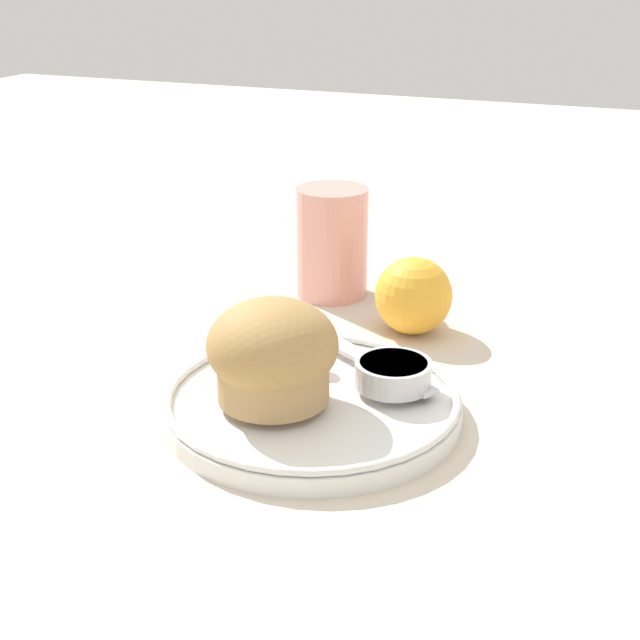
% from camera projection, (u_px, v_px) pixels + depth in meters
% --- Properties ---
extents(ground_plane, '(3.00, 3.00, 0.00)m').
position_uv_depth(ground_plane, '(321.00, 405.00, 0.67)').
color(ground_plane, beige).
extents(plate, '(0.22, 0.22, 0.02)m').
position_uv_depth(plate, '(312.00, 403.00, 0.65)').
color(plate, white).
rests_on(plate, ground_plane).
extents(muffin, '(0.09, 0.09, 0.07)m').
position_uv_depth(muffin, '(273.00, 354.00, 0.62)').
color(muffin, tan).
rests_on(muffin, plate).
extents(cream_ramekin, '(0.06, 0.06, 0.02)m').
position_uv_depth(cream_ramekin, '(393.00, 372.00, 0.65)').
color(cream_ramekin, silver).
rests_on(cream_ramekin, plate).
extents(berry_pair, '(0.03, 0.02, 0.02)m').
position_uv_depth(berry_pair, '(306.00, 352.00, 0.69)').
color(berry_pair, '#B7192D').
rests_on(berry_pair, plate).
extents(butter_knife, '(0.14, 0.09, 0.00)m').
position_uv_depth(butter_knife, '(365.00, 359.00, 0.69)').
color(butter_knife, silver).
rests_on(butter_knife, plate).
extents(orange_fruit, '(0.07, 0.07, 0.07)m').
position_uv_depth(orange_fruit, '(414.00, 296.00, 0.79)').
color(orange_fruit, '#F4A82D').
rests_on(orange_fruit, ground_plane).
extents(juice_glass, '(0.07, 0.07, 0.11)m').
position_uv_depth(juice_glass, '(332.00, 242.00, 0.87)').
color(juice_glass, '#E5998C').
rests_on(juice_glass, ground_plane).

